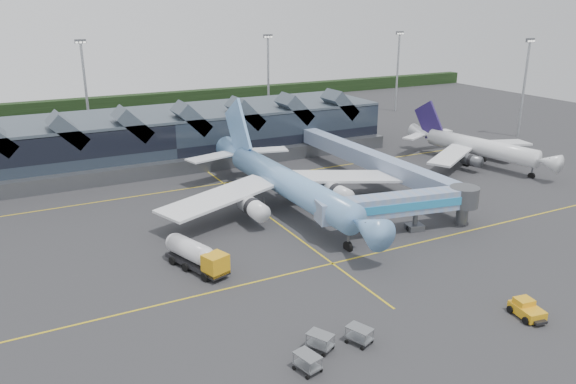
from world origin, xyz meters
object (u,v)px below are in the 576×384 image
fuel_truck (195,254)px  pushback_tug (527,310)px  jet_bridge (410,204)px  regional_jet (476,146)px  main_airliner (284,182)px

fuel_truck → pushback_tug: size_ratio=2.44×
jet_bridge → pushback_tug: bearing=-89.2°
regional_jet → fuel_truck: bearing=-173.9°
regional_jet → main_airliner: bearing=176.7°
fuel_truck → jet_bridge: bearing=-23.4°
jet_bridge → pushback_tug: 23.65m
jet_bridge → pushback_tug: (-3.83, -23.12, -3.18)m
jet_bridge → fuel_truck: jet_bridge is taller
main_airliner → fuel_truck: size_ratio=4.68×
main_airliner → pushback_tug: 39.62m
fuel_truck → regional_jet: bearing=-2.1°
main_airliner → pushback_tug: (7.29, -38.77, -3.63)m
main_airliner → fuel_truck: bearing=-145.6°
pushback_tug → regional_jet: bearing=58.8°
main_airliner → fuel_truck: main_airliner is taller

